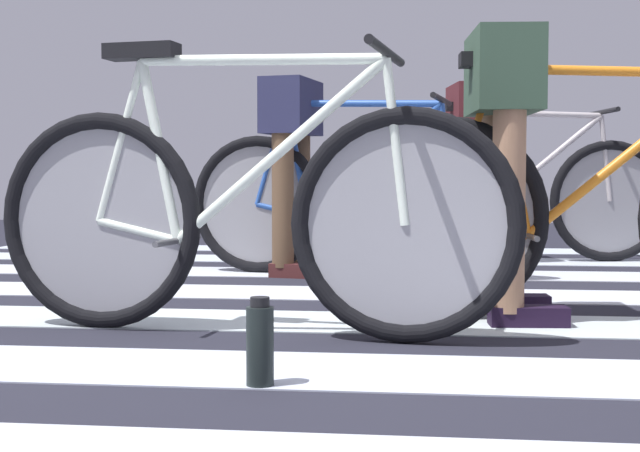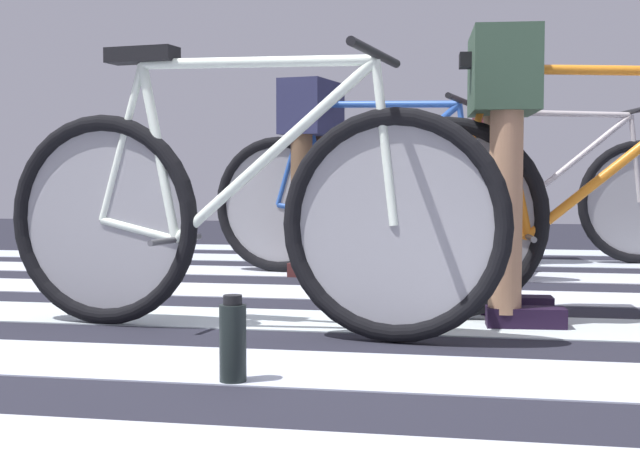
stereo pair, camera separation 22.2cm
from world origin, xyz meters
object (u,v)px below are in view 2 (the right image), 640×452
bicycle_2_of_4 (595,212)px  cyclist_4_of_4 (497,148)px  water_bottle (233,341)px  bicycle_1_of_4 (239,214)px  bicycle_4_of_4 (550,197)px  bicycle_3_of_4 (370,200)px  cyclist_3_of_4 (312,150)px  cyclist_2_of_4 (504,135)px

bicycle_2_of_4 → cyclist_4_of_4: cyclist_4_of_4 is taller
bicycle_2_of_4 → water_bottle: (-0.98, -1.09, -0.28)m
water_bottle → bicycle_1_of_4: bearing=104.5°
bicycle_2_of_4 → water_bottle: bicycle_2_of_4 is taller
cyclist_4_of_4 → water_bottle: cyclist_4_of_4 is taller
bicycle_1_of_4 → bicycle_4_of_4: 2.77m
bicycle_1_of_4 → bicycle_4_of_4: same height
bicycle_4_of_4 → water_bottle: size_ratio=7.94×
bicycle_3_of_4 → cyclist_4_of_4: bearing=60.6°
bicycle_1_of_4 → cyclist_3_of_4: size_ratio=1.73×
bicycle_1_of_4 → bicycle_3_of_4: bearing=91.3°
cyclist_2_of_4 → water_bottle: 1.37m
bicycle_2_of_4 → cyclist_2_of_4: 0.41m
bicycle_2_of_4 → cyclist_3_of_4: size_ratio=1.74×
bicycle_2_of_4 → bicycle_4_of_4: same height
bicycle_1_of_4 → bicycle_2_of_4: same height
cyclist_3_of_4 → cyclist_4_of_4: size_ratio=0.96×
water_bottle → cyclist_3_of_4: bearing=96.4°
cyclist_4_of_4 → bicycle_1_of_4: bearing=-117.8°
bicycle_1_of_4 → cyclist_3_of_4: 1.77m
bicycle_1_of_4 → cyclist_3_of_4: (-0.10, 1.75, 0.26)m
bicycle_1_of_4 → cyclist_4_of_4: bearing=79.4°
cyclist_2_of_4 → bicycle_1_of_4: bearing=-159.1°
bicycle_2_of_4 → cyclist_3_of_4: cyclist_3_of_4 is taller
bicycle_3_of_4 → cyclist_4_of_4: size_ratio=1.66×
bicycle_2_of_4 → cyclist_4_of_4: bearing=94.0°
bicycle_3_of_4 → water_bottle: size_ratio=7.92×
cyclist_3_of_4 → cyclist_4_of_4: bearing=47.5°
bicycle_3_of_4 → cyclist_3_of_4: 0.41m
bicycle_1_of_4 → bicycle_4_of_4: (1.15, 2.52, 0.00)m
cyclist_2_of_4 → water_bottle: bearing=-126.5°
cyclist_4_of_4 → water_bottle: 3.27m
bicycle_2_of_4 → cyclist_2_of_4: cyclist_2_of_4 is taller
bicycle_1_of_4 → cyclist_4_of_4: 2.63m
bicycle_3_of_4 → bicycle_4_of_4: 1.26m
bicycle_1_of_4 → cyclist_4_of_4: (0.85, 2.48, 0.28)m
bicycle_4_of_4 → cyclist_4_of_4: cyclist_4_of_4 is taller
bicycle_1_of_4 → bicycle_2_of_4: 1.23m
bicycle_1_of_4 → cyclist_4_of_4: size_ratio=1.67×
bicycle_3_of_4 → water_bottle: bicycle_3_of_4 is taller
bicycle_2_of_4 → bicycle_4_of_4: bearing=85.5°
bicycle_2_of_4 → cyclist_3_of_4: 1.84m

